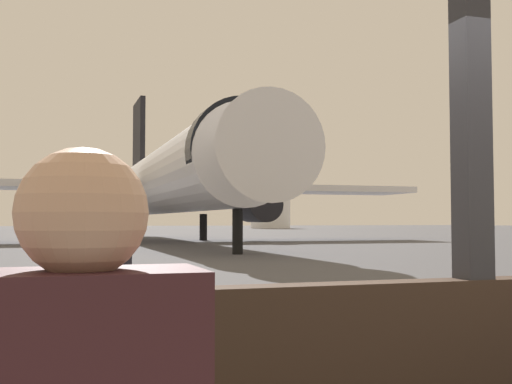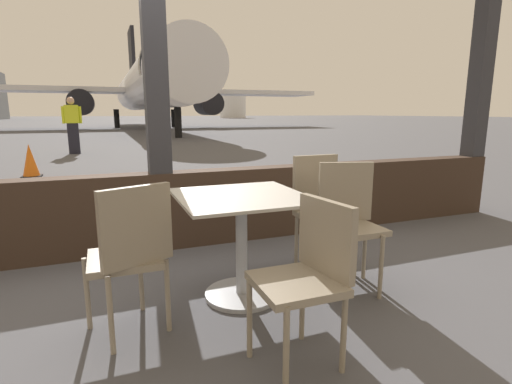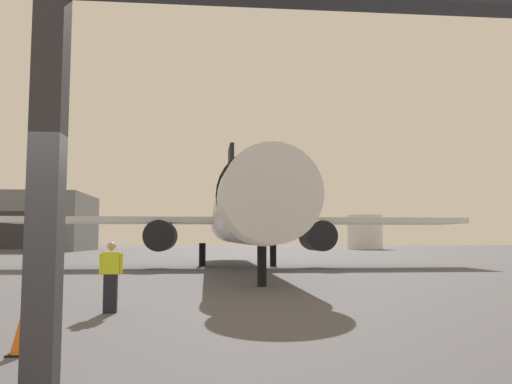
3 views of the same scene
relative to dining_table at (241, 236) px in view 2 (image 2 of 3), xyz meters
name	(u,v)px [view 2 (image 2 of 3)]	position (x,y,z in m)	size (l,w,h in m)	color
ground_plane	(106,125)	(-0.36, 41.25, -0.44)	(220.00, 220.00, 0.00)	#4C4C51
window_frame	(157,112)	(-0.36, 1.25, 0.83)	(8.06, 0.24, 3.72)	#38281E
dining_table	(241,236)	(0.00, 0.00, 0.00)	(0.84, 0.84, 0.73)	#ADA89E
cafe_chair_window_left	(309,268)	(0.08, -0.81, 0.07)	(0.44, 0.44, 0.85)	gray
cafe_chair_window_right	(321,203)	(0.77, 0.25, 0.11)	(0.41, 0.41, 0.93)	gray
cafe_chair_aisle_left	(348,214)	(0.80, -0.09, 0.10)	(0.48, 0.48, 0.91)	gray
cafe_chair_aisle_right	(130,249)	(-0.74, -0.25, 0.09)	(0.49, 0.49, 0.89)	gray
airplane	(148,86)	(2.81, 30.38, 2.85)	(29.63, 32.10, 10.07)	silver
ground_crew_worker	(73,125)	(-1.67, 11.12, 0.46)	(0.56, 0.22, 1.74)	black
traffic_cone	(30,161)	(-2.22, 6.46, -0.13)	(0.36, 0.36, 0.66)	orange
fuel_storage_tank	(233,105)	(29.01, 89.66, 2.59)	(6.19, 6.19, 6.06)	white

